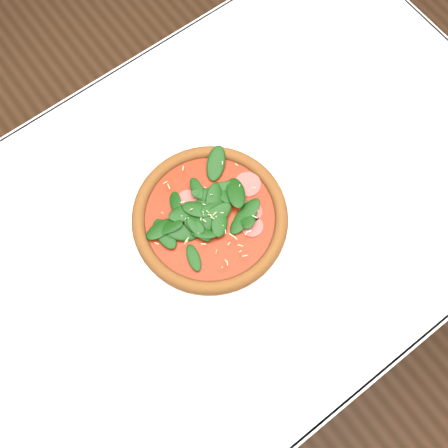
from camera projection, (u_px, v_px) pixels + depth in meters
ground at (232, 282)px, 1.68m from camera, size 6.00×6.00×0.00m
dining_table at (237, 221)px, 1.06m from camera, size 1.21×0.81×0.75m
plate at (210, 220)px, 0.95m from camera, size 0.34×0.34×0.01m
pizza at (210, 217)px, 0.93m from camera, size 0.39×0.39×0.04m
saucer_near at (448, 215)px, 0.95m from camera, size 0.13×0.13×0.01m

